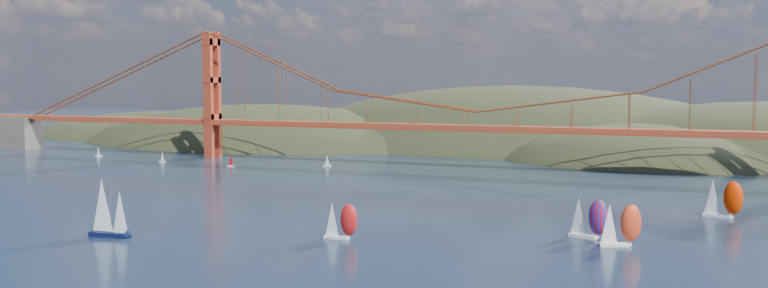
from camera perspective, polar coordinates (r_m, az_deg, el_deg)
headlands at (r=381.27m, az=17.38°, el=-2.33°), size 725.00×225.00×96.00m
bridge at (r=288.49m, az=6.88°, el=4.50°), size 552.00×12.00×55.00m
sloop_navy at (r=173.92m, az=-20.32°, el=-4.63°), size 9.33×5.60×14.16m
racer_0 at (r=161.33m, az=-3.38°, el=-5.80°), size 7.65×3.07×8.85m
racer_1 at (r=161.56m, az=17.51°, el=-5.84°), size 8.82×5.89×9.86m
racer_3 at (r=203.77m, az=24.37°, el=-3.76°), size 9.41×5.00×10.56m
racer_rwb at (r=167.99m, az=15.26°, el=-5.39°), size 8.75×5.01×9.80m
distant_boat_0 at (r=355.85m, az=-20.94°, el=-0.53°), size 3.00×2.00×4.70m
distant_boat_1 at (r=323.25m, az=-16.53°, el=-0.93°), size 3.00×2.00×4.70m
distant_boat_2 at (r=300.66m, az=-11.59°, el=-1.25°), size 3.00×2.00×4.70m
distant_boat_3 at (r=296.66m, az=-4.36°, el=-1.24°), size 3.00×2.00×4.70m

